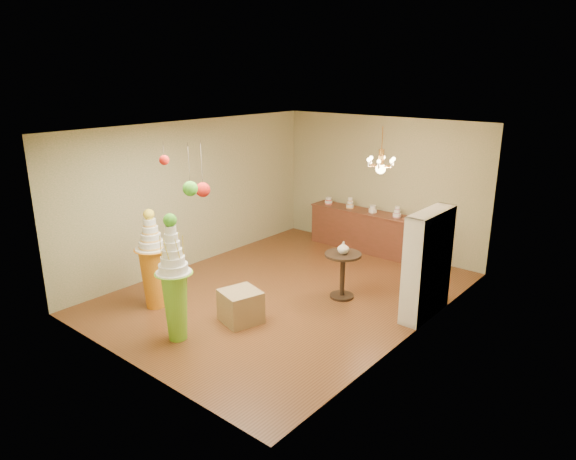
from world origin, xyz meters
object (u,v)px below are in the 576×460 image
Objects in this scene: pedestal_green at (175,291)px; round_table at (343,269)px; sideboard at (372,231)px; pedestal_orange at (153,269)px.

pedestal_green is 3.07m from round_table.
pedestal_green is 5.36m from sideboard.
pedestal_green reaches higher than sideboard.
sideboard reaches higher than round_table.
sideboard is 3.62× the size of round_table.
pedestal_orange reaches higher than sideboard.
pedestal_orange is 2.08× the size of round_table.
pedestal_orange is at bearing -133.61° from round_table.
pedestal_orange is at bearing -105.85° from sideboard.
sideboard is (1.38, 4.87, -0.22)m from pedestal_orange.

